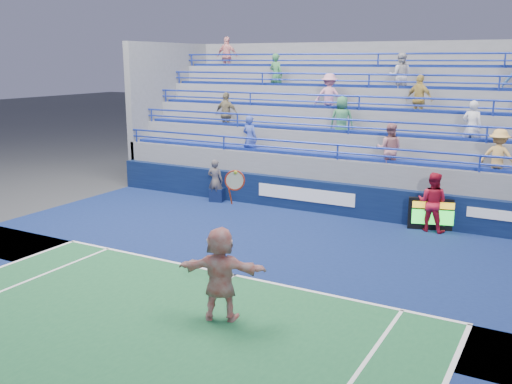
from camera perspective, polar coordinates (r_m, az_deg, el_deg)
The scene contains 8 objects.
ground at distance 14.01m, azimuth -2.16°, elevation -8.39°, with size 120.00×120.00×0.00m, color #333538.
sponsor_wall at distance 19.44m, azimuth 7.80°, elevation -0.65°, with size 18.00×0.32×1.10m.
bleacher_stand at distance 22.73m, azimuth 11.38°, elevation 3.77°, with size 18.00×5.60×6.13m.
serve_speed_board at distance 18.31m, azimuth 17.23°, elevation -2.12°, with size 1.44×0.57×1.01m.
judge_chair at distance 21.15m, azimuth -3.87°, elevation -0.17°, with size 0.61×0.62×0.89m.
tennis_player at distance 11.47m, azimuth -3.56°, elevation -8.15°, with size 1.89×1.16×3.11m.
line_judge at distance 20.96m, azimuth -4.09°, elevation 1.13°, with size 0.58×0.38×1.59m, color #141B38.
ball_girl at distance 18.08m, azimuth 17.22°, elevation -0.97°, with size 0.89×0.69×1.83m, color #AE132B.
Camera 1 is at (6.79, -11.13, 5.13)m, focal length 40.00 mm.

